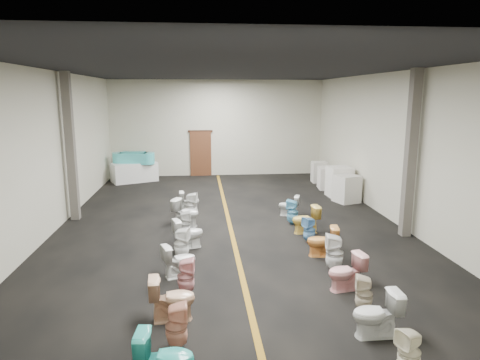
% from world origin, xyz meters
% --- Properties ---
extents(floor, '(16.00, 16.00, 0.00)m').
position_xyz_m(floor, '(0.00, 0.00, 0.00)').
color(floor, black).
rests_on(floor, ground).
extents(ceiling, '(16.00, 16.00, 0.00)m').
position_xyz_m(ceiling, '(0.00, 0.00, 4.50)').
color(ceiling, black).
rests_on(ceiling, ground).
extents(wall_back, '(10.00, 0.00, 10.00)m').
position_xyz_m(wall_back, '(0.00, 8.00, 2.25)').
color(wall_back, beige).
rests_on(wall_back, ground).
extents(wall_front, '(10.00, 0.00, 10.00)m').
position_xyz_m(wall_front, '(0.00, -8.00, 2.25)').
color(wall_front, beige).
rests_on(wall_front, ground).
extents(wall_left, '(0.00, 16.00, 16.00)m').
position_xyz_m(wall_left, '(-5.00, 0.00, 2.25)').
color(wall_left, beige).
rests_on(wall_left, ground).
extents(wall_right, '(0.00, 16.00, 16.00)m').
position_xyz_m(wall_right, '(5.00, 0.00, 2.25)').
color(wall_right, beige).
rests_on(wall_right, ground).
extents(aisle_stripe, '(0.12, 15.60, 0.01)m').
position_xyz_m(aisle_stripe, '(0.00, 0.00, 0.00)').
color(aisle_stripe, '#895E13').
rests_on(aisle_stripe, floor).
extents(back_door, '(1.00, 0.10, 2.10)m').
position_xyz_m(back_door, '(-0.80, 7.94, 1.05)').
color(back_door, '#562D19').
rests_on(back_door, floor).
extents(door_frame, '(1.15, 0.08, 0.10)m').
position_xyz_m(door_frame, '(-0.80, 7.95, 2.12)').
color(door_frame, '#331C11').
rests_on(door_frame, back_door).
extents(column_left, '(0.25, 0.25, 4.50)m').
position_xyz_m(column_left, '(-4.75, 1.00, 2.25)').
color(column_left, '#59544C').
rests_on(column_left, floor).
extents(column_right, '(0.25, 0.25, 4.50)m').
position_xyz_m(column_right, '(4.75, -1.50, 2.25)').
color(column_right, '#59544C').
rests_on(column_right, floor).
extents(display_table, '(2.14, 1.68, 0.85)m').
position_xyz_m(display_table, '(-3.77, 6.79, 0.43)').
color(display_table, white).
rests_on(display_table, floor).
extents(bathtub, '(1.85, 0.78, 0.55)m').
position_xyz_m(bathtub, '(-3.77, 6.79, 1.07)').
color(bathtub, '#44C1C3').
rests_on(bathtub, display_table).
extents(appliance_crate_a, '(0.97, 0.97, 0.98)m').
position_xyz_m(appliance_crate_a, '(4.40, 2.27, 0.49)').
color(appliance_crate_a, beige).
rests_on(appliance_crate_a, floor).
extents(appliance_crate_b, '(0.88, 0.88, 1.15)m').
position_xyz_m(appliance_crate_b, '(4.40, 3.10, 0.58)').
color(appliance_crate_b, silver).
rests_on(appliance_crate_b, floor).
extents(appliance_crate_c, '(0.86, 0.86, 0.90)m').
position_xyz_m(appliance_crate_c, '(4.40, 4.49, 0.45)').
color(appliance_crate_c, silver).
rests_on(appliance_crate_c, floor).
extents(appliance_crate_d, '(0.67, 0.67, 0.91)m').
position_xyz_m(appliance_crate_d, '(4.40, 5.84, 0.45)').
color(appliance_crate_d, silver).
rests_on(appliance_crate_d, floor).
extents(toilet_left_0, '(0.81, 0.51, 0.79)m').
position_xyz_m(toilet_left_0, '(-1.36, -7.16, 0.39)').
color(toilet_left_0, teal).
rests_on(toilet_left_0, floor).
extents(toilet_left_1, '(0.36, 0.35, 0.74)m').
position_xyz_m(toilet_left_1, '(-1.26, -6.33, 0.37)').
color(toilet_left_1, tan).
rests_on(toilet_left_1, floor).
extents(toilet_left_2, '(0.81, 0.50, 0.79)m').
position_xyz_m(toilet_left_2, '(-1.37, -5.46, 0.40)').
color(toilet_left_2, tan).
rests_on(toilet_left_2, floor).
extents(toilet_left_3, '(0.35, 0.35, 0.74)m').
position_xyz_m(toilet_left_3, '(-1.17, -4.51, 0.37)').
color(toilet_left_3, pink).
rests_on(toilet_left_3, floor).
extents(toilet_left_4, '(0.81, 0.64, 0.73)m').
position_xyz_m(toilet_left_4, '(-1.33, -3.65, 0.36)').
color(toilet_left_4, white).
rests_on(toilet_left_4, floor).
extents(toilet_left_5, '(0.43, 0.43, 0.77)m').
position_xyz_m(toilet_left_5, '(-1.32, -2.69, 0.38)').
color(toilet_left_5, white).
rests_on(toilet_left_5, floor).
extents(toilet_left_6, '(0.85, 0.64, 0.77)m').
position_xyz_m(toilet_left_6, '(-1.18, -1.92, 0.38)').
color(toilet_left_6, white).
rests_on(toilet_left_6, floor).
extents(toilet_left_7, '(0.35, 0.35, 0.72)m').
position_xyz_m(toilet_left_7, '(-1.30, -1.04, 0.36)').
color(toilet_left_7, silver).
rests_on(toilet_left_7, floor).
extents(toilet_left_8, '(0.90, 0.73, 0.80)m').
position_xyz_m(toilet_left_8, '(-1.29, -0.05, 0.40)').
color(toilet_left_8, silver).
rests_on(toilet_left_8, floor).
extents(toilet_left_9, '(0.44, 0.43, 0.80)m').
position_xyz_m(toilet_left_9, '(-1.15, 0.80, 0.40)').
color(toilet_left_9, white).
rests_on(toilet_left_9, floor).
extents(toilet_left_10, '(0.68, 0.41, 0.67)m').
position_xyz_m(toilet_left_10, '(-1.23, 1.62, 0.33)').
color(toilet_left_10, white).
rests_on(toilet_left_10, floor).
extents(toilet_right_0, '(0.41, 0.40, 0.69)m').
position_xyz_m(toilet_right_0, '(1.97, -7.26, 0.35)').
color(toilet_right_0, '#EBE3C4').
rests_on(toilet_right_0, floor).
extents(toilet_right_1, '(0.76, 0.43, 0.78)m').
position_xyz_m(toilet_right_1, '(1.91, -6.30, 0.39)').
color(toilet_right_1, silver).
rests_on(toilet_right_1, floor).
extents(toilet_right_2, '(0.39, 0.38, 0.68)m').
position_xyz_m(toilet_right_2, '(2.02, -5.49, 0.34)').
color(toilet_right_2, beige).
rests_on(toilet_right_2, floor).
extents(toilet_right_3, '(0.80, 0.54, 0.75)m').
position_xyz_m(toilet_right_3, '(1.99, -4.62, 0.38)').
color(toilet_right_3, '#F2AAAA').
rests_on(toilet_right_3, floor).
extents(toilet_right_4, '(0.44, 0.44, 0.84)m').
position_xyz_m(toilet_right_4, '(2.05, -3.70, 0.42)').
color(toilet_right_4, white).
rests_on(toilet_right_4, floor).
extents(toilet_right_5, '(0.78, 0.52, 0.75)m').
position_xyz_m(toilet_right_5, '(2.03, -2.81, 0.37)').
color(toilet_right_5, '#E49342').
rests_on(toilet_right_5, floor).
extents(toilet_right_6, '(0.42, 0.41, 0.69)m').
position_xyz_m(toilet_right_6, '(1.97, -1.83, 0.35)').
color(toilet_right_6, '#649FD1').
rests_on(toilet_right_6, floor).
extents(toilet_right_7, '(0.80, 0.51, 0.78)m').
position_xyz_m(toilet_right_7, '(2.07, -1.05, 0.39)').
color(toilet_right_7, '#EAC353').
rests_on(toilet_right_7, floor).
extents(toilet_right_8, '(0.45, 0.45, 0.76)m').
position_xyz_m(toilet_right_8, '(1.88, -0.20, 0.38)').
color(toilet_right_8, '#6BBCE1').
rests_on(toilet_right_8, floor).
extents(toilet_right_9, '(0.74, 0.56, 0.67)m').
position_xyz_m(toilet_right_9, '(1.96, 0.72, 0.33)').
color(toilet_right_9, silver).
rests_on(toilet_right_9, floor).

